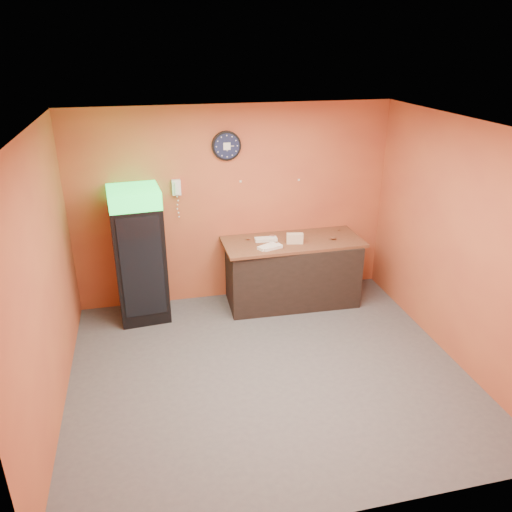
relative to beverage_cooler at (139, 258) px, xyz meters
name	(u,v)px	position (x,y,z in m)	size (l,w,h in m)	color
floor	(268,371)	(1.36, -1.61, -0.90)	(4.50, 4.50, 0.00)	#47474C
back_wall	(234,206)	(1.36, 0.39, 0.50)	(4.50, 0.02, 2.80)	#C56337
left_wall	(43,283)	(-0.89, -1.61, 0.50)	(0.02, 4.00, 2.80)	#C56337
right_wall	(458,244)	(3.61, -1.61, 0.50)	(0.02, 4.00, 2.80)	#C56337
ceiling	(271,127)	(1.36, -1.61, 1.90)	(4.50, 4.00, 0.02)	white
beverage_cooler	(139,258)	(0.00, 0.00, 0.00)	(0.70, 0.70, 1.84)	black
prep_counter	(292,272)	(2.12, -0.02, -0.44)	(1.84, 0.82, 0.92)	black
wall_clock	(227,146)	(1.27, 0.36, 1.36)	(0.40, 0.06, 0.40)	black
wall_phone	(176,187)	(0.57, 0.34, 0.83)	(0.12, 0.10, 0.21)	white
butcher_paper	(293,242)	(2.12, -0.02, 0.04)	(1.96, 0.83, 0.04)	brown
sub_roll_stack	(295,238)	(2.12, -0.13, 0.13)	(0.24, 0.12, 0.15)	beige
wrapped_sandwich_left	(268,247)	(1.71, -0.21, 0.08)	(0.29, 0.11, 0.04)	white
wrapped_sandwich_mid	(272,247)	(1.76, -0.24, 0.08)	(0.28, 0.11, 0.04)	white
wrapped_sandwich_right	(266,239)	(1.75, 0.06, 0.08)	(0.31, 0.12, 0.04)	white
kitchen_tool	(272,237)	(1.85, 0.08, 0.09)	(0.07, 0.07, 0.07)	silver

